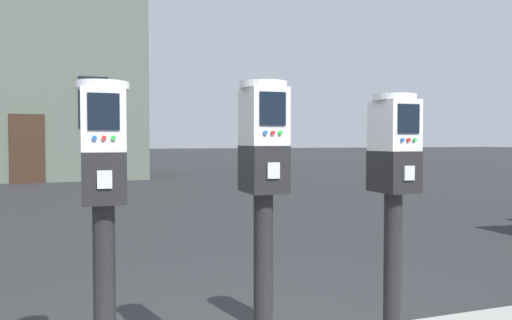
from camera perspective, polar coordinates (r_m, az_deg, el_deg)
The scene contains 3 objects.
parking_meter_near_kerb at distance 2.14m, azimuth -17.03°, elevation -3.05°, with size 0.22×0.25×1.39m.
parking_meter_twin_adjacent at distance 2.28m, azimuth 0.85°, elevation -2.15°, with size 0.22×0.25×1.42m.
parking_meter_end_of_row at distance 2.61m, azimuth 15.43°, elevation -2.22°, with size 0.22×0.25×1.38m.
Camera 1 is at (-0.73, -2.44, 1.29)m, focal length 35.05 mm.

